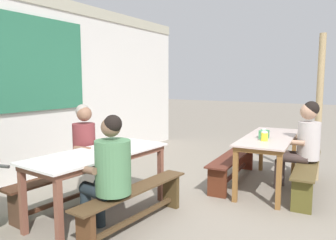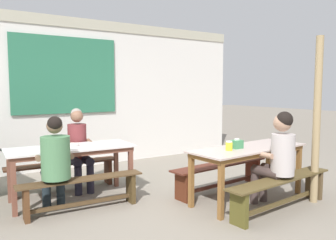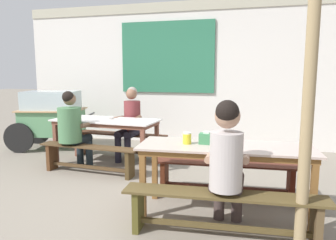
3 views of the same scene
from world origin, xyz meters
name	(u,v)px [view 2 (image 2 of 3)]	position (x,y,z in m)	size (l,w,h in m)	color
ground_plane	(162,208)	(0.00, 0.00, 0.00)	(40.00, 40.00, 0.00)	gray
backdrop_wall	(84,90)	(-0.01, 2.95, 1.53)	(7.26, 0.23, 2.93)	silver
dining_table_far	(71,152)	(-0.88, 0.99, 0.68)	(1.74, 0.79, 0.75)	silver
dining_table_near	(249,153)	(1.19, -0.37, 0.68)	(1.87, 0.80, 0.75)	#C3ACA2
bench_far_back	(63,171)	(-0.85, 1.52, 0.29)	(1.69, 0.35, 0.43)	#4A2A1B
bench_far_front	(82,190)	(-0.91, 0.47, 0.27)	(1.59, 0.32, 0.43)	#4E3821
bench_near_back	(221,173)	(1.15, 0.15, 0.29)	(1.79, 0.45, 0.43)	#52261B
bench_near_front	(281,189)	(1.24, -0.90, 0.29)	(1.87, 0.43, 0.43)	brown
person_near_front	(278,154)	(1.25, -0.82, 0.73)	(0.41, 0.57, 1.28)	#443633
person_left_back_turned	(55,159)	(-1.21, 0.54, 0.69)	(0.49, 0.57, 1.24)	#1E282E
person_center_facing	(79,145)	(-0.63, 1.42, 0.69)	(0.42, 0.58, 1.26)	#21202E
tissue_box	(237,144)	(0.98, -0.35, 0.81)	(0.15, 0.11, 0.14)	#3D8453
condiment_jar	(229,146)	(0.79, -0.41, 0.81)	(0.09, 0.09, 0.13)	yellow
soup_bowl	(72,145)	(-0.85, 1.02, 0.77)	(0.18, 0.18, 0.04)	silver
wooden_support_post	(317,121)	(1.90, -0.92, 1.13)	(0.10, 0.10, 2.26)	#9C845C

